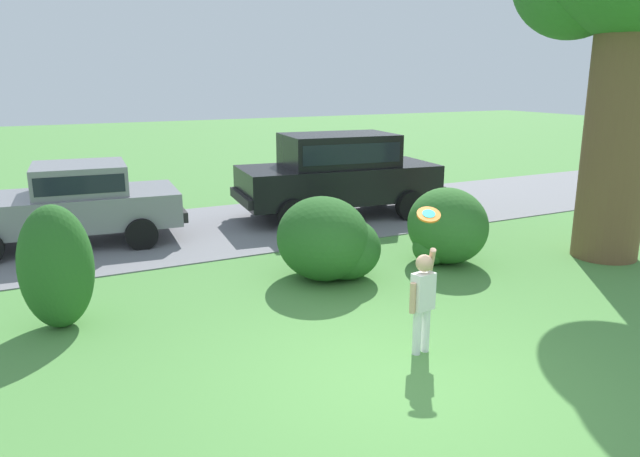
% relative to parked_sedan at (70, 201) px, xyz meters
% --- Properties ---
extents(ground_plane, '(80.00, 80.00, 0.00)m').
position_rel_parked_sedan_xyz_m(ground_plane, '(2.57, -7.40, -0.85)').
color(ground_plane, '#518E42').
extents(driveway_strip, '(28.00, 4.40, 0.02)m').
position_rel_parked_sedan_xyz_m(driveway_strip, '(2.57, -0.19, -0.84)').
color(driveway_strip, slate).
rests_on(driveway_strip, ground).
extents(shrub_near_tree, '(0.92, 0.87, 1.63)m').
position_rel_parked_sedan_xyz_m(shrub_near_tree, '(-0.51, -4.23, -0.03)').
color(shrub_near_tree, '#286023').
rests_on(shrub_near_tree, ground).
extents(shrub_centre_left, '(1.62, 1.62, 1.34)m').
position_rel_parked_sedan_xyz_m(shrub_centre_left, '(3.50, -4.10, -0.22)').
color(shrub_centre_left, '#286023').
rests_on(shrub_centre_left, ground).
extents(shrub_centre, '(1.31, 1.52, 1.32)m').
position_rel_parked_sedan_xyz_m(shrub_centre, '(5.71, -4.26, -0.22)').
color(shrub_centre, '#33702B').
rests_on(shrub_centre, ground).
extents(parked_sedan, '(4.54, 2.37, 1.56)m').
position_rel_parked_sedan_xyz_m(parked_sedan, '(0.00, 0.00, 0.00)').
color(parked_sedan, gray).
rests_on(parked_sedan, ground).
extents(parked_suv, '(4.87, 2.48, 1.92)m').
position_rel_parked_sedan_xyz_m(parked_suv, '(5.74, -0.29, 0.23)').
color(parked_suv, black).
rests_on(parked_suv, ground).
extents(child_thrower, '(0.44, 0.30, 1.29)m').
position_rel_parked_sedan_xyz_m(child_thrower, '(3.21, -6.97, -0.13)').
color(child_thrower, white).
rests_on(child_thrower, ground).
extents(frisbee, '(0.30, 0.27, 0.19)m').
position_rel_parked_sedan_xyz_m(frisbee, '(3.43, -6.73, 0.76)').
color(frisbee, orange).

